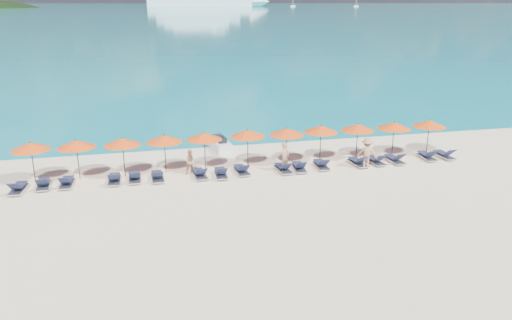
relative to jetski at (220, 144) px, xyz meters
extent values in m
plane|color=beige|center=(0.99, -9.26, -0.38)|extent=(1400.00, 1400.00, 0.00)
cube|color=#1FA9B2|center=(0.99, 650.74, -0.37)|extent=(1600.00, 1300.00, 0.01)
cube|color=white|center=(69.33, 590.43, 5.23)|extent=(123.39, 23.01, 11.21)
cone|color=white|center=(143.30, 590.79, 5.23)|extent=(24.78, 24.78, 24.66)
cube|color=white|center=(178.36, 566.78, 0.38)|extent=(5.66, 1.89, 1.51)
cylinder|color=white|center=(178.36, 566.78, 5.28)|extent=(0.34, 0.34, 9.43)
cube|color=white|center=(249.90, 545.16, 0.37)|extent=(5.62, 1.87, 1.50)
cylinder|color=white|center=(249.90, 545.16, 5.25)|extent=(0.34, 0.34, 9.37)
cube|color=white|center=(0.00, 0.03, -0.06)|extent=(1.32, 2.67, 0.59)
cube|color=black|center=(0.03, -0.18, 0.37)|extent=(0.68, 1.13, 0.37)
cylinder|color=black|center=(-0.10, 0.66, 0.53)|extent=(0.59, 0.15, 0.06)
imported|color=tan|center=(2.95, -5.10, 0.50)|extent=(0.75, 0.73, 1.74)
imported|color=tan|center=(-2.34, -4.36, 0.34)|extent=(0.75, 0.50, 1.44)
imported|color=tan|center=(7.80, -5.55, 0.53)|extent=(1.29, 1.02, 1.81)
cylinder|color=black|center=(-10.73, -3.73, 0.72)|extent=(0.05, 0.05, 2.20)
cone|color=#DE450F|center=(-10.73, -3.73, 1.64)|extent=(2.10, 2.10, 0.42)
sphere|color=black|center=(-10.73, -3.73, 1.86)|extent=(0.08, 0.08, 0.08)
cylinder|color=black|center=(-8.42, -3.80, 0.72)|extent=(0.05, 0.05, 2.20)
cone|color=#DE450F|center=(-8.42, -3.80, 1.64)|extent=(2.10, 2.10, 0.42)
sphere|color=black|center=(-8.42, -3.80, 1.86)|extent=(0.08, 0.08, 0.08)
cylinder|color=black|center=(-6.00, -3.89, 0.72)|extent=(0.05, 0.05, 2.20)
cone|color=#DE450F|center=(-6.00, -3.89, 1.64)|extent=(2.10, 2.10, 0.42)
sphere|color=black|center=(-6.00, -3.89, 1.86)|extent=(0.08, 0.08, 0.08)
cylinder|color=black|center=(-3.72, -3.76, 0.72)|extent=(0.05, 0.05, 2.20)
cone|color=#DE450F|center=(-3.72, -3.76, 1.64)|extent=(2.10, 2.10, 0.42)
sphere|color=black|center=(-3.72, -3.76, 1.86)|extent=(0.08, 0.08, 0.08)
cylinder|color=black|center=(-1.46, -3.73, 0.72)|extent=(0.05, 0.05, 2.20)
cone|color=#DE450F|center=(-1.46, -3.73, 1.64)|extent=(2.10, 2.10, 0.42)
sphere|color=black|center=(-1.46, -3.73, 1.86)|extent=(0.08, 0.08, 0.08)
cylinder|color=black|center=(1.08, -3.69, 0.72)|extent=(0.05, 0.05, 2.20)
cone|color=#DE450F|center=(1.08, -3.69, 1.64)|extent=(2.10, 2.10, 0.42)
sphere|color=black|center=(1.08, -3.69, 1.86)|extent=(0.08, 0.08, 0.08)
cylinder|color=black|center=(3.41, -3.85, 0.72)|extent=(0.05, 0.05, 2.20)
cone|color=#DE450F|center=(3.41, -3.85, 1.64)|extent=(2.10, 2.10, 0.42)
sphere|color=black|center=(3.41, -3.85, 1.86)|extent=(0.08, 0.08, 0.08)
cylinder|color=black|center=(5.60, -3.69, 0.72)|extent=(0.05, 0.05, 2.20)
cone|color=#DE450F|center=(5.60, -3.69, 1.64)|extent=(2.10, 2.10, 0.42)
sphere|color=black|center=(5.60, -3.69, 1.86)|extent=(0.08, 0.08, 0.08)
cylinder|color=black|center=(7.93, -3.82, 0.72)|extent=(0.05, 0.05, 2.20)
cone|color=#DE450F|center=(7.93, -3.82, 1.64)|extent=(2.10, 2.10, 0.42)
sphere|color=black|center=(7.93, -3.82, 1.86)|extent=(0.08, 0.08, 0.08)
cylinder|color=black|center=(10.32, -3.89, 0.72)|extent=(0.05, 0.05, 2.20)
cone|color=#DE450F|center=(10.32, -3.89, 1.64)|extent=(2.10, 2.10, 0.42)
sphere|color=black|center=(10.32, -3.89, 1.86)|extent=(0.08, 0.08, 0.08)
cylinder|color=black|center=(12.73, -3.90, 0.72)|extent=(0.05, 0.05, 2.20)
cone|color=#DE450F|center=(12.73, -3.90, 1.64)|extent=(2.10, 2.10, 0.42)
sphere|color=black|center=(12.73, -3.90, 1.86)|extent=(0.08, 0.08, 0.08)
cube|color=silver|center=(-11.31, -5.11, -0.24)|extent=(0.76, 1.74, 0.06)
cube|color=#1C2341|center=(-11.29, -4.87, -0.08)|extent=(0.64, 1.14, 0.04)
cube|color=#1C2341|center=(-11.35, -5.66, 0.17)|extent=(0.59, 0.58, 0.43)
cube|color=silver|center=(-10.15, -4.79, -0.24)|extent=(0.76, 1.75, 0.06)
cube|color=#1C2341|center=(-10.17, -4.54, -0.08)|extent=(0.64, 1.14, 0.04)
cube|color=#1C2341|center=(-10.11, -5.34, 0.17)|extent=(0.59, 0.58, 0.43)
cube|color=silver|center=(-8.98, -4.80, -0.24)|extent=(0.66, 1.72, 0.06)
cube|color=#1C2341|center=(-8.98, -4.55, -0.08)|extent=(0.58, 1.11, 0.04)
cube|color=#1C2341|center=(-9.00, -5.35, 0.17)|extent=(0.56, 0.55, 0.43)
cube|color=silver|center=(-6.54, -4.84, -0.24)|extent=(0.64, 1.71, 0.06)
cube|color=#1C2341|center=(-6.54, -4.59, -0.08)|extent=(0.57, 1.11, 0.04)
cube|color=#1C2341|center=(-6.55, -5.39, 0.17)|extent=(0.56, 0.54, 0.43)
cube|color=silver|center=(-5.47, -4.80, -0.24)|extent=(0.63, 1.70, 0.06)
cube|color=#1C2341|center=(-5.48, -4.55, -0.08)|extent=(0.56, 1.10, 0.04)
cube|color=#1C2341|center=(-5.47, -5.35, 0.17)|extent=(0.55, 0.54, 0.43)
cube|color=silver|center=(-4.25, -4.95, -0.24)|extent=(0.67, 1.72, 0.06)
cube|color=#1C2341|center=(-4.26, -4.70, -0.08)|extent=(0.58, 1.12, 0.04)
cube|color=#1C2341|center=(-4.24, -5.50, 0.17)|extent=(0.57, 0.55, 0.43)
cube|color=silver|center=(-1.94, -5.01, -0.24)|extent=(0.78, 1.75, 0.06)
cube|color=#1C2341|center=(-1.96, -4.76, -0.08)|extent=(0.65, 1.15, 0.04)
cube|color=#1C2341|center=(-1.88, -5.56, 0.17)|extent=(0.60, 0.59, 0.43)
cube|color=silver|center=(-0.78, -5.18, -0.24)|extent=(0.68, 1.72, 0.06)
cube|color=#1C2341|center=(-0.77, -4.93, -0.08)|extent=(0.59, 1.12, 0.04)
cube|color=#1C2341|center=(-0.80, -5.72, 0.17)|extent=(0.57, 0.56, 0.43)
cube|color=silver|center=(0.46, -4.91, -0.24)|extent=(0.75, 1.74, 0.06)
cube|color=#1C2341|center=(0.45, -4.66, -0.08)|extent=(0.64, 1.14, 0.04)
cube|color=#1C2341|center=(0.51, -5.46, 0.17)|extent=(0.59, 0.58, 0.43)
cube|color=silver|center=(2.84, -5.15, -0.24)|extent=(0.78, 1.75, 0.06)
cube|color=#1C2341|center=(2.82, -4.90, -0.08)|extent=(0.65, 1.15, 0.04)
cube|color=#1C2341|center=(2.89, -5.69, 0.17)|extent=(0.60, 0.59, 0.43)
cube|color=silver|center=(3.81, -5.14, -0.24)|extent=(0.78, 1.75, 0.06)
cube|color=#1C2341|center=(3.83, -4.89, -0.08)|extent=(0.65, 1.15, 0.04)
cube|color=#1C2341|center=(3.76, -5.68, 0.17)|extent=(0.60, 0.59, 0.43)
cube|color=silver|center=(5.21, -5.01, -0.24)|extent=(0.72, 1.73, 0.06)
cube|color=#1C2341|center=(5.22, -4.76, -0.08)|extent=(0.61, 1.13, 0.04)
cube|color=#1C2341|center=(5.18, -5.56, 0.17)|extent=(0.58, 0.57, 0.43)
cube|color=silver|center=(7.49, -5.03, -0.24)|extent=(0.78, 1.75, 0.06)
cube|color=#1C2341|center=(7.47, -4.78, -0.08)|extent=(0.65, 1.15, 0.04)
cube|color=#1C2341|center=(7.55, -5.58, 0.17)|extent=(0.60, 0.59, 0.43)
cube|color=silver|center=(8.66, -4.98, -0.24)|extent=(0.77, 1.75, 0.06)
cube|color=#1C2341|center=(8.64, -4.73, -0.08)|extent=(0.65, 1.15, 0.04)
cube|color=#1C2341|center=(8.71, -5.53, 0.17)|extent=(0.60, 0.58, 0.43)
cube|color=silver|center=(9.89, -5.01, -0.24)|extent=(0.77, 1.75, 0.06)
cube|color=#1C2341|center=(9.87, -4.76, -0.08)|extent=(0.65, 1.15, 0.04)
cube|color=#1C2341|center=(9.94, -5.56, 0.17)|extent=(0.60, 0.59, 0.43)
cube|color=silver|center=(12.18, -4.88, -0.24)|extent=(0.72, 1.73, 0.06)
cube|color=#1C2341|center=(12.19, -4.63, -0.08)|extent=(0.61, 1.13, 0.04)
cube|color=#1C2341|center=(12.15, -5.42, 0.17)|extent=(0.58, 0.57, 0.43)
cube|color=silver|center=(13.35, -4.90, -0.24)|extent=(0.72, 1.73, 0.06)
cube|color=#1C2341|center=(13.34, -4.65, -0.08)|extent=(0.61, 1.13, 0.04)
cube|color=#1C2341|center=(13.38, -5.45, 0.17)|extent=(0.58, 0.57, 0.43)
camera|label=1|loc=(-4.75, -31.18, 9.13)|focal=35.00mm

